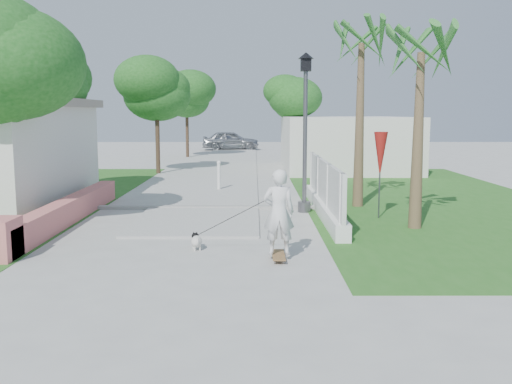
{
  "coord_description": "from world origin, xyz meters",
  "views": [
    {
      "loc": [
        1.49,
        -10.45,
        2.79
      ],
      "look_at": [
        1.52,
        1.71,
        1.1
      ],
      "focal_mm": 40.0,
      "sensor_mm": 36.0,
      "label": 1
    }
  ],
  "objects_px": {
    "street_lamp": "(305,126)",
    "dog": "(196,241)",
    "bollard": "(219,175)",
    "patio_umbrella": "(380,155)",
    "skateboarder": "(242,217)",
    "parked_car": "(231,140)"
  },
  "relations": [
    {
      "from": "patio_umbrella",
      "to": "dog",
      "type": "height_order",
      "value": "patio_umbrella"
    },
    {
      "from": "street_lamp",
      "to": "parked_car",
      "type": "relative_size",
      "value": 1.04
    },
    {
      "from": "patio_umbrella",
      "to": "parked_car",
      "type": "height_order",
      "value": "patio_umbrella"
    },
    {
      "from": "street_lamp",
      "to": "bollard",
      "type": "relative_size",
      "value": 4.07
    },
    {
      "from": "skateboarder",
      "to": "dog",
      "type": "bearing_deg",
      "value": -25.12
    },
    {
      "from": "parked_car",
      "to": "street_lamp",
      "type": "bearing_deg",
      "value": -178.47
    },
    {
      "from": "skateboarder",
      "to": "dog",
      "type": "relative_size",
      "value": 3.92
    },
    {
      "from": "skateboarder",
      "to": "parked_car",
      "type": "distance_m",
      "value": 32.48
    },
    {
      "from": "bollard",
      "to": "patio_umbrella",
      "type": "height_order",
      "value": "patio_umbrella"
    },
    {
      "from": "patio_umbrella",
      "to": "skateboarder",
      "type": "xyz_separation_m",
      "value": [
        -3.56,
        -3.93,
        -0.93
      ]
    },
    {
      "from": "bollard",
      "to": "patio_umbrella",
      "type": "distance_m",
      "value": 7.25
    },
    {
      "from": "bollard",
      "to": "patio_umbrella",
      "type": "bearing_deg",
      "value": -50.09
    },
    {
      "from": "street_lamp",
      "to": "dog",
      "type": "xyz_separation_m",
      "value": [
        -2.61,
        -4.5,
        -2.24
      ]
    },
    {
      "from": "street_lamp",
      "to": "skateboarder",
      "type": "height_order",
      "value": "street_lamp"
    },
    {
      "from": "skateboarder",
      "to": "dog",
      "type": "xyz_separation_m",
      "value": [
        -0.95,
        0.43,
        -0.57
      ]
    },
    {
      "from": "bollard",
      "to": "parked_car",
      "type": "height_order",
      "value": "parked_car"
    },
    {
      "from": "skateboarder",
      "to": "dog",
      "type": "distance_m",
      "value": 1.19
    },
    {
      "from": "street_lamp",
      "to": "bollard",
      "type": "xyz_separation_m",
      "value": [
        -2.7,
        4.5,
        -1.84
      ]
    },
    {
      "from": "patio_umbrella",
      "to": "bollard",
      "type": "bearing_deg",
      "value": 129.91
    },
    {
      "from": "bollard",
      "to": "dog",
      "type": "xyz_separation_m",
      "value": [
        0.09,
        -9.0,
        -0.39
      ]
    },
    {
      "from": "patio_umbrella",
      "to": "dog",
      "type": "relative_size",
      "value": 4.63
    },
    {
      "from": "street_lamp",
      "to": "patio_umbrella",
      "type": "height_order",
      "value": "street_lamp"
    }
  ]
}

